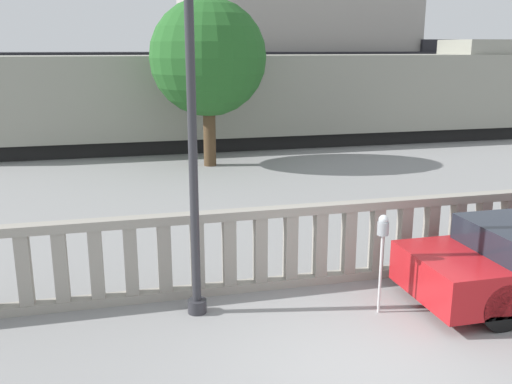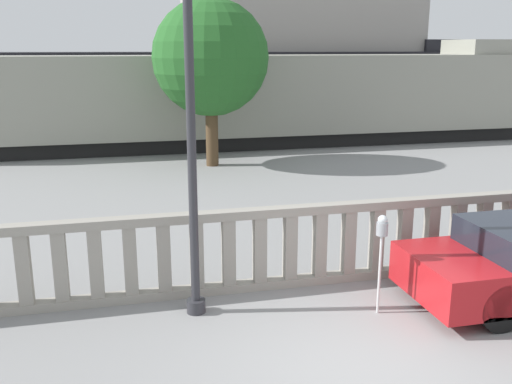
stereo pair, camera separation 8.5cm
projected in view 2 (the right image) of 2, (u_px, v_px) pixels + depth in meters
ground_plane at (375, 372)px, 6.94m from camera, size 160.00×160.00×0.00m
balustrade at (305, 245)px, 9.35m from camera, size 16.57×0.24×1.36m
lamppost at (190, 81)px, 7.67m from camera, size 0.41×0.41×5.29m
parking_meter at (382, 235)px, 8.19m from camera, size 0.17×0.17×1.52m
train_near at (261, 99)px, 22.37m from camera, size 23.36×2.82×4.13m
train_far at (202, 88)px, 27.79m from camera, size 28.90×2.77×4.20m
building_block at (296, 10)px, 30.78m from camera, size 11.59×7.70×11.51m
tree_left at (210, 58)px, 18.14m from camera, size 3.72×3.72×5.37m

